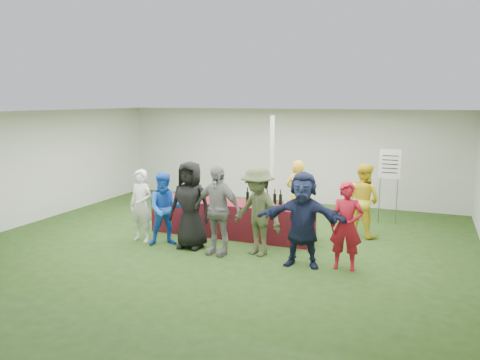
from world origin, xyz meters
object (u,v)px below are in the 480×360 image
at_px(serving_table, 232,219).
at_px(customer_2, 190,205).
at_px(dump_bucket, 300,206).
at_px(staff_back, 363,200).
at_px(customer_1, 166,209).
at_px(customer_3, 217,210).
at_px(customer_6, 346,226).
at_px(customer_4, 258,211).
at_px(customer_0, 141,206).
at_px(wine_list_sign, 390,170).
at_px(customer_5, 303,219).
at_px(staff_pourer, 298,196).

distance_m(serving_table, customer_2, 1.29).
relative_size(dump_bucket, staff_back, 0.14).
distance_m(customer_1, customer_2, 0.57).
xyz_separation_m(customer_3, customer_6, (2.44, 0.09, -0.09)).
height_order(staff_back, customer_3, customer_3).
relative_size(customer_1, customer_6, 0.97).
distance_m(customer_3, customer_4, 0.78).
bearing_deg(customer_0, serving_table, 40.22).
height_order(customer_1, customer_4, customer_4).
relative_size(serving_table, customer_2, 2.04).
bearing_deg(dump_bucket, wine_list_sign, 59.21).
relative_size(serving_table, customer_5, 2.10).
height_order(wine_list_sign, customer_5, wine_list_sign).
xyz_separation_m(wine_list_sign, customer_3, (-2.87, -3.56, -0.45)).
xyz_separation_m(dump_bucket, customer_1, (-2.58, -0.91, -0.09)).
bearing_deg(dump_bucket, staff_pourer, 107.12).
bearing_deg(customer_5, customer_1, 171.93).
bearing_deg(staff_back, customer_5, 101.03).
bearing_deg(dump_bucket, serving_table, 172.13).
xyz_separation_m(wine_list_sign, customer_1, (-4.09, -3.44, -0.56)).
relative_size(wine_list_sign, customer_4, 1.05).
bearing_deg(staff_pourer, customer_4, 91.77).
relative_size(dump_bucket, customer_4, 0.13).
relative_size(staff_pourer, customer_1, 1.08).
xyz_separation_m(wine_list_sign, customer_2, (-3.53, -3.42, -0.43)).
distance_m(customer_0, customer_6, 4.27).
relative_size(serving_table, customer_4, 2.10).
relative_size(customer_0, customer_4, 0.89).
distance_m(customer_0, customer_5, 3.53).
bearing_deg(customer_6, staff_pourer, 120.71).
xyz_separation_m(staff_pourer, customer_5, (0.65, -2.12, 0.04)).
height_order(wine_list_sign, customer_1, wine_list_sign).
bearing_deg(staff_pourer, customer_5, 117.74).
relative_size(wine_list_sign, customer_0, 1.18).
bearing_deg(customer_2, customer_3, -13.42).
xyz_separation_m(customer_1, customer_3, (1.22, -0.13, 0.11)).
relative_size(wine_list_sign, customer_3, 1.03).
bearing_deg(customer_1, dump_bucket, -13.24).
distance_m(customer_2, customer_3, 0.67).
height_order(customer_0, customer_2, customer_2).
xyz_separation_m(staff_pourer, customer_3, (-1.04, -2.09, 0.05)).
distance_m(serving_table, staff_pourer, 1.58).
height_order(customer_0, customer_6, customer_6).
relative_size(staff_pourer, customer_4, 0.96).
bearing_deg(customer_3, staff_pourer, 71.46).
bearing_deg(customer_0, dump_bucket, 21.24).
bearing_deg(serving_table, customer_4, -46.46).
bearing_deg(wine_list_sign, staff_pourer, -141.14).
height_order(dump_bucket, customer_4, customer_4).
relative_size(customer_1, customer_5, 0.88).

